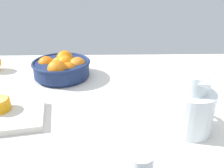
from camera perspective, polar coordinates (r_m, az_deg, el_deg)
The scene contains 4 objects.
ground_plane at distance 95.83cm, azimuth 1.42°, elevation -3.70°, with size 131.84×101.44×3.00cm, color silver.
fruit_bowl at distance 111.90cm, azimuth -11.55°, elevation 3.78°, with size 25.73×25.73×10.89cm.
juice_pitcher at distance 76.74cm, azimuth 17.73°, elevation -6.04°, with size 13.21×17.46×18.96cm.
cutting_board at distance 87.72cm, azimuth -24.34°, elevation -7.24°, with size 26.97×17.86×2.07cm, color beige.
Camera 1 is at (-4.29, -83.81, 44.78)cm, focal length 39.43 mm.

